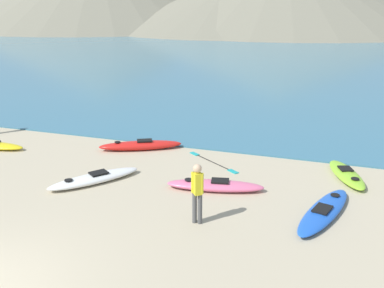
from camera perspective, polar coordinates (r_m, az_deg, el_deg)
name	(u,v)px	position (r m, az deg, el deg)	size (l,w,h in m)	color
bay_water	(282,53)	(52.33, 11.41, 11.25)	(160.00, 70.00, 0.06)	teal
far_hill_midleft	(233,3)	(90.04, 5.27, 17.37)	(49.17, 49.17, 9.97)	gray
kayak_on_sand_0	(94,178)	(15.41, -12.29, -4.28)	(2.50, 3.05, 0.33)	white
kayak_on_sand_1	(141,145)	(18.38, -6.55, -0.16)	(3.28, 2.14, 0.41)	red
kayak_on_sand_2	(346,174)	(16.29, 19.02, -3.65)	(1.67, 2.78, 0.32)	#8CCC2D
kayak_on_sand_4	(215,185)	(14.49, 2.96, -5.28)	(3.21, 1.38, 0.36)	#E5668C
kayak_on_sand_5	(324,211)	(13.42, 16.42, -8.17)	(1.68, 3.62, 0.29)	blue
person_near_foreground	(197,190)	(12.10, 0.68, -5.85)	(0.35, 0.31, 1.72)	#4C4C4C
loose_paddle	(213,162)	(16.89, 2.66, -2.32)	(2.37, 1.76, 0.03)	black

